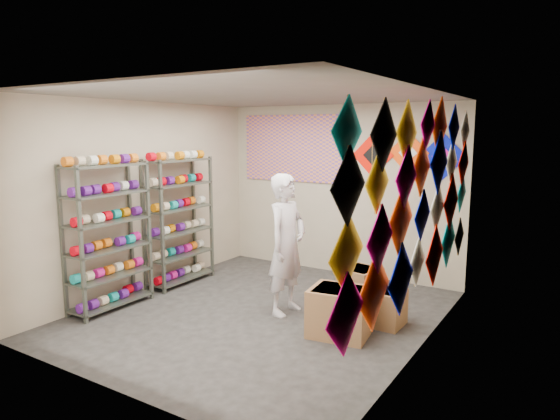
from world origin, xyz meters
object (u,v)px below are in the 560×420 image
Objects in this scene: shopkeeper at (287,244)px; carton_a at (340,312)px; carton_b at (381,307)px; carton_c at (360,284)px; shelf_rack_front at (108,237)px; shelf_rack_back at (179,221)px.

shopkeeper is 2.72× the size of carton_a.
carton_b is at bearing 55.94° from carton_a.
shelf_rack_front is at bearing -131.48° from carton_c.
carton_a is at bearing -115.19° from carton_b.
shelf_rack_back is 1.07× the size of shopkeeper.
shopkeeper is (2.02, 1.08, -0.06)m from shelf_rack_front.
shelf_rack_front reaches higher than carton_b.
shelf_rack_back reaches higher than carton_a.
carton_b is at bearing -73.92° from shopkeeper.
shelf_rack_back is 3.62× the size of carton_b.
carton_a is (2.91, -0.52, -0.68)m from shelf_rack_back.
shopkeeper reaches higher than carton_c.
shelf_rack_front is 1.00× the size of shelf_rack_back.
shelf_rack_front is 1.30m from shelf_rack_back.
shelf_rack_front is 2.29m from shopkeeper.
shelf_rack_front reaches higher than shopkeeper.
shelf_rack_back is at bearing -153.66° from carton_c.
carton_a reaches higher than carton_c.
shopkeeper is (2.02, -0.22, -0.06)m from shelf_rack_back.
carton_c is (2.62, 0.73, -0.73)m from shelf_rack_back.
carton_c is (-0.56, 0.69, 0.00)m from carton_b.
shelf_rack_front is at bearing 121.12° from shopkeeper.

